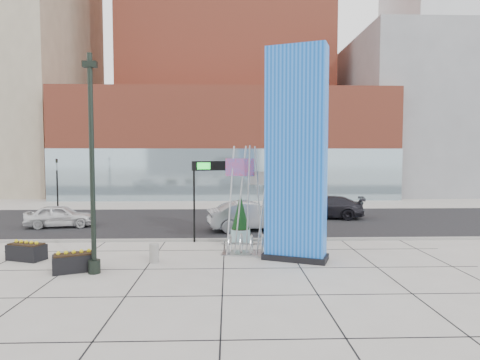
{
  "coord_description": "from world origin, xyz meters",
  "views": [
    {
      "loc": [
        1.19,
        -16.22,
        4.37
      ],
      "look_at": [
        1.73,
        2.0,
        3.24
      ],
      "focal_mm": 30.0,
      "sensor_mm": 36.0,
      "label": 1
    }
  ],
  "objects_px": {
    "blue_pylon": "(296,158)",
    "public_art_sculpture": "(247,226)",
    "concrete_bollard": "(154,253)",
    "lamp_post": "(92,185)",
    "overhead_street_sign": "(208,173)",
    "car_white_west": "(60,216)",
    "car_silver_mid": "(252,216)"
  },
  "relations": [
    {
      "from": "lamp_post",
      "to": "concrete_bollard",
      "type": "distance_m",
      "value": 3.78
    },
    {
      "from": "car_silver_mid",
      "to": "public_art_sculpture",
      "type": "bearing_deg",
      "value": 163.45
    },
    {
      "from": "concrete_bollard",
      "to": "overhead_street_sign",
      "type": "distance_m",
      "value": 5.3
    },
    {
      "from": "blue_pylon",
      "to": "public_art_sculpture",
      "type": "xyz_separation_m",
      "value": [
        -2.0,
        1.0,
        -2.99
      ]
    },
    {
      "from": "overhead_street_sign",
      "to": "car_white_west",
      "type": "bearing_deg",
      "value": 138.11
    },
    {
      "from": "lamp_post",
      "to": "car_silver_mid",
      "type": "distance_m",
      "value": 10.75
    },
    {
      "from": "blue_pylon",
      "to": "concrete_bollard",
      "type": "bearing_deg",
      "value": -155.42
    },
    {
      "from": "overhead_street_sign",
      "to": "car_silver_mid",
      "type": "distance_m",
      "value": 4.71
    },
    {
      "from": "blue_pylon",
      "to": "public_art_sculpture",
      "type": "height_order",
      "value": "blue_pylon"
    },
    {
      "from": "overhead_street_sign",
      "to": "lamp_post",
      "type": "bearing_deg",
      "value": -143.2
    },
    {
      "from": "blue_pylon",
      "to": "concrete_bollard",
      "type": "distance_m",
      "value": 7.01
    },
    {
      "from": "public_art_sculpture",
      "to": "car_white_west",
      "type": "distance_m",
      "value": 13.01
    },
    {
      "from": "blue_pylon",
      "to": "concrete_bollard",
      "type": "relative_size",
      "value": 11.42
    },
    {
      "from": "overhead_street_sign",
      "to": "public_art_sculpture",
      "type": "bearing_deg",
      "value": -70.51
    },
    {
      "from": "car_silver_mid",
      "to": "blue_pylon",
      "type": "bearing_deg",
      "value": -178.57
    },
    {
      "from": "blue_pylon",
      "to": "public_art_sculpture",
      "type": "distance_m",
      "value": 3.73
    },
    {
      "from": "lamp_post",
      "to": "car_white_west",
      "type": "height_order",
      "value": "lamp_post"
    },
    {
      "from": "lamp_post",
      "to": "blue_pylon",
      "type": "bearing_deg",
      "value": 12.5
    },
    {
      "from": "blue_pylon",
      "to": "car_silver_mid",
      "type": "xyz_separation_m",
      "value": [
        -1.44,
        6.6,
        -3.42
      ]
    },
    {
      "from": "car_white_west",
      "to": "car_silver_mid",
      "type": "height_order",
      "value": "car_silver_mid"
    },
    {
      "from": "blue_pylon",
      "to": "car_white_west",
      "type": "xyz_separation_m",
      "value": [
        -12.99,
        7.93,
        -3.57
      ]
    },
    {
      "from": "concrete_bollard",
      "to": "car_silver_mid",
      "type": "relative_size",
      "value": 0.15
    },
    {
      "from": "public_art_sculpture",
      "to": "concrete_bollard",
      "type": "distance_m",
      "value": 4.13
    },
    {
      "from": "blue_pylon",
      "to": "overhead_street_sign",
      "type": "bearing_deg",
      "value": 159.3
    },
    {
      "from": "lamp_post",
      "to": "car_silver_mid",
      "type": "relative_size",
      "value": 1.58
    },
    {
      "from": "public_art_sculpture",
      "to": "concrete_bollard",
      "type": "relative_size",
      "value": 6.24
    },
    {
      "from": "overhead_street_sign",
      "to": "car_white_west",
      "type": "relative_size",
      "value": 1.03
    },
    {
      "from": "car_white_west",
      "to": "lamp_post",
      "type": "bearing_deg",
      "value": -160.67
    },
    {
      "from": "lamp_post",
      "to": "car_silver_mid",
      "type": "height_order",
      "value": "lamp_post"
    },
    {
      "from": "car_white_west",
      "to": "blue_pylon",
      "type": "bearing_deg",
      "value": -130.47
    },
    {
      "from": "blue_pylon",
      "to": "car_white_west",
      "type": "relative_size",
      "value": 2.22
    },
    {
      "from": "blue_pylon",
      "to": "car_white_west",
      "type": "distance_m",
      "value": 15.64
    }
  ]
}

